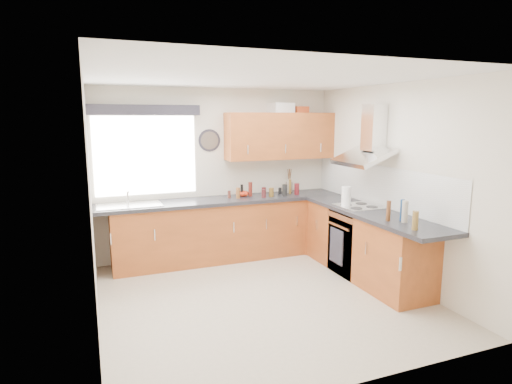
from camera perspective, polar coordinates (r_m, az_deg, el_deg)
name	(u,v)px	position (r m, az deg, el deg)	size (l,w,h in m)	color
ground_plane	(262,297)	(5.16, 0.86, -13.86)	(3.60, 3.60, 0.00)	beige
ceiling	(263,78)	(4.74, 0.94, 15.01)	(3.60, 3.60, 0.02)	white
wall_back	(218,173)	(6.48, -5.12, 2.52)	(3.60, 0.02, 2.50)	silver
wall_front	(355,232)	(3.23, 13.05, -5.19)	(3.60, 0.02, 2.50)	silver
wall_left	(91,204)	(4.45, -21.12, -1.50)	(0.02, 3.60, 2.50)	silver
wall_right	(394,184)	(5.71, 17.88, 1.09)	(0.02, 3.60, 2.50)	silver
window	(146,156)	(6.23, -14.49, 4.73)	(1.40, 0.02, 1.10)	white
window_blind	(145,110)	(6.12, -14.64, 10.54)	(1.50, 0.18, 0.14)	#26242C
splashback	(378,186)	(5.95, 15.96, 0.83)	(0.01, 3.00, 0.54)	white
base_cab_back	(218,231)	(6.33, -5.14, -5.22)	(3.00, 0.58, 0.86)	brown
base_cab_corner	(314,222)	(6.92, 7.73, -3.96)	(0.60, 0.60, 0.86)	brown
base_cab_right	(365,245)	(5.83, 14.28, -6.83)	(0.58, 2.10, 0.86)	brown
worktop_back	(224,200)	(6.25, -4.30, -1.13)	(3.60, 0.62, 0.05)	black
worktop_right	(373,213)	(5.59, 15.29, -2.77)	(0.62, 2.42, 0.05)	black
sink	(129,203)	(5.99, -16.56, -1.36)	(0.84, 0.46, 0.10)	silver
oven	(357,242)	(5.94, 13.36, -6.52)	(0.56, 0.58, 0.85)	black
hob_plate	(359,206)	(5.82, 13.55, -1.87)	(0.52, 0.52, 0.01)	silver
extractor_hood	(368,142)	(5.77, 14.72, 6.52)	(0.52, 0.78, 0.66)	silver
upper_cabinets	(280,136)	(6.59, 3.26, 7.47)	(1.70, 0.35, 0.70)	brown
washing_machine	(156,240)	(6.18, -13.25, -6.24)	(0.53, 0.51, 0.78)	white
wall_clock	(210,140)	(6.38, -6.21, 6.85)	(0.33, 0.33, 0.04)	#26242C
casserole	(281,108)	(6.69, 3.31, 11.14)	(0.36, 0.26, 0.15)	white
storage_box	(300,110)	(6.84, 5.94, 10.86)	(0.21, 0.18, 0.10)	#C84C21
utensil_pot	(289,187)	(6.83, 4.46, 0.66)	(0.11, 0.11, 0.15)	gray
kitchen_roll	(346,197)	(5.78, 11.93, -0.62)	(0.12, 0.12, 0.27)	white
tomato_cluster	(242,194)	(6.44, -1.84, -0.21)	(0.16, 0.16, 0.07)	red
jar_0	(250,189)	(6.41, -0.77, 0.38)	(0.06, 0.06, 0.21)	#5C1B13
jar_1	(290,187)	(6.64, 4.56, 0.72)	(0.04, 0.04, 0.23)	brown
jar_2	(242,190)	(6.46, -1.91, 0.25)	(0.04, 0.04, 0.17)	black
jar_3	(280,191)	(6.62, 3.21, 0.15)	(0.05, 0.05, 0.10)	black
jar_4	(285,190)	(6.43, 3.85, 0.22)	(0.08, 0.08, 0.18)	black
jar_5	(297,189)	(6.58, 5.45, 0.40)	(0.08, 0.08, 0.17)	maroon
jar_6	(264,193)	(6.30, 1.04, -0.19)	(0.07, 0.07, 0.13)	#481A1C
jar_7	(229,194)	(6.29, -3.59, -0.31)	(0.05, 0.05, 0.11)	#52261D
jar_8	(288,186)	(6.74, 4.27, 0.79)	(0.04, 0.04, 0.21)	#A79D8E
jar_9	(271,192)	(6.39, 2.06, -0.03)	(0.07, 0.07, 0.13)	brown
jar_10	(238,193)	(6.26, -2.41, -0.13)	(0.06, 0.06, 0.16)	brown
jar_11	(264,191)	(6.63, 1.06, 0.19)	(0.07, 0.07, 0.10)	#571214
bottle_0	(415,220)	(4.80, 20.47, -3.58)	(0.06, 0.06, 0.20)	olive
bottle_1	(402,210)	(5.17, 18.91, -2.30)	(0.05, 0.05, 0.25)	navy
bottle_2	(388,211)	(5.11, 17.25, -2.43)	(0.05, 0.05, 0.23)	brown
bottle_3	(405,212)	(5.10, 19.25, -2.48)	(0.07, 0.07, 0.25)	#B6AD9B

